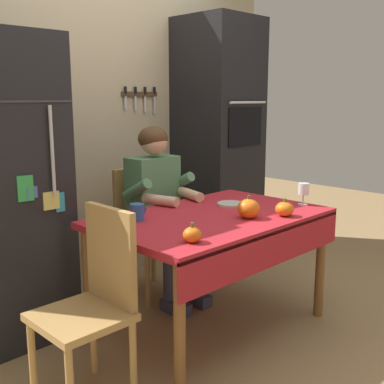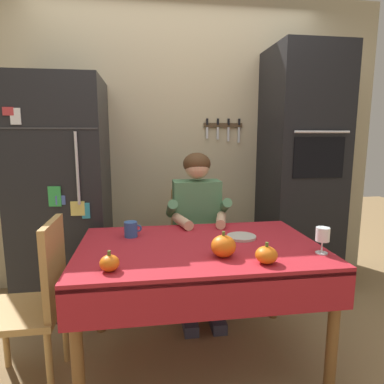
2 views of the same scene
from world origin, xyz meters
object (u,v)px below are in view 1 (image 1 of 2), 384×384
object	(u,v)px
coffee_mug	(137,212)
pumpkin_medium	(285,209)
seated_person	(159,199)
chair_left_side	(95,296)
pumpkin_small	(192,235)
serving_tray	(231,204)
dining_table	(214,229)
wall_oven	(218,143)
wine_glass	(304,190)
pumpkin_large	(249,209)
chair_behind_person	(143,225)

from	to	relation	value
coffee_mug	pumpkin_medium	size ratio (longest dim) A/B	1.00
pumpkin_medium	seated_person	bearing A→B (deg)	102.23
chair_left_side	pumpkin_small	bearing A→B (deg)	-29.89
seated_person	serving_tray	distance (m)	0.53
seated_person	coffee_mug	world-z (taller)	seated_person
chair_left_side	pumpkin_medium	size ratio (longest dim) A/B	8.35
dining_table	pumpkin_small	size ratio (longest dim) A/B	14.04
wall_oven	dining_table	xyz separation A→B (m)	(-1.05, -0.92, -0.39)
pumpkin_medium	wine_glass	bearing A→B (deg)	14.65
seated_person	chair_left_side	size ratio (longest dim) A/B	1.34
seated_person	pumpkin_medium	distance (m)	0.94
pumpkin_large	pumpkin_medium	xyz separation A→B (m)	(0.19, -0.12, -0.01)
seated_person	coffee_mug	size ratio (longest dim) A/B	11.21
chair_left_side	pumpkin_medium	xyz separation A→B (m)	(1.18, -0.26, 0.27)
chair_behind_person	pumpkin_medium	distance (m)	1.15
wall_oven	dining_table	distance (m)	1.45
wine_glass	serving_tray	xyz separation A→B (m)	(-0.35, 0.33, -0.09)
pumpkin_large	wall_oven	bearing A→B (deg)	49.24
chair_behind_person	pumpkin_large	size ratio (longest dim) A/B	6.76
chair_left_side	pumpkin_small	distance (m)	0.55
chair_left_side	coffee_mug	bearing A→B (deg)	30.25
seated_person	wine_glass	bearing A→B (deg)	-56.40
dining_table	coffee_mug	bearing A→B (deg)	149.50
chair_left_side	coffee_mug	world-z (taller)	chair_left_side
pumpkin_large	serving_tray	size ratio (longest dim) A/B	0.76
dining_table	pumpkin_large	size ratio (longest dim) A/B	10.18
pumpkin_large	serving_tray	bearing A→B (deg)	57.62
dining_table	wine_glass	bearing A→B (deg)	-19.06
chair_behind_person	coffee_mug	size ratio (longest dim) A/B	8.38
wall_oven	chair_behind_person	world-z (taller)	wall_oven
dining_table	coffee_mug	size ratio (longest dim) A/B	12.61
coffee_mug	wine_glass	world-z (taller)	wine_glass
dining_table	serving_tray	xyz separation A→B (m)	(0.28, 0.11, 0.09)
wine_glass	coffee_mug	bearing A→B (deg)	156.24
dining_table	seated_person	world-z (taller)	seated_person
wall_oven	wine_glass	size ratio (longest dim) A/B	14.45
coffee_mug	serving_tray	bearing A→B (deg)	-10.63
chair_behind_person	chair_left_side	xyz separation A→B (m)	(-0.99, -0.85, 0.00)
dining_table	chair_left_side	bearing A→B (deg)	-176.55
chair_left_side	pumpkin_small	xyz separation A→B (m)	(0.42, -0.24, 0.27)
wine_glass	pumpkin_small	bearing A→B (deg)	-176.12
chair_behind_person	coffee_mug	world-z (taller)	chair_behind_person
pumpkin_large	dining_table	bearing A→B (deg)	116.35
chair_behind_person	serving_tray	world-z (taller)	chair_behind_person
serving_tray	coffee_mug	bearing A→B (deg)	169.37
dining_table	pumpkin_small	bearing A→B (deg)	-148.66
wall_oven	chair_left_side	size ratio (longest dim) A/B	2.26
dining_table	serving_tray	bearing A→B (deg)	21.16
wine_glass	serving_tray	world-z (taller)	wine_glass
coffee_mug	chair_behind_person	bearing A→B (deg)	48.72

